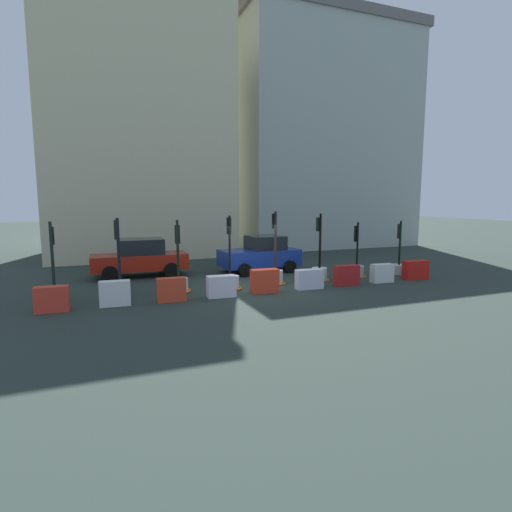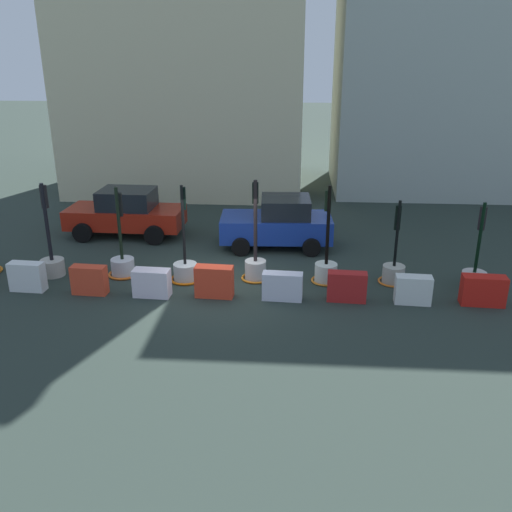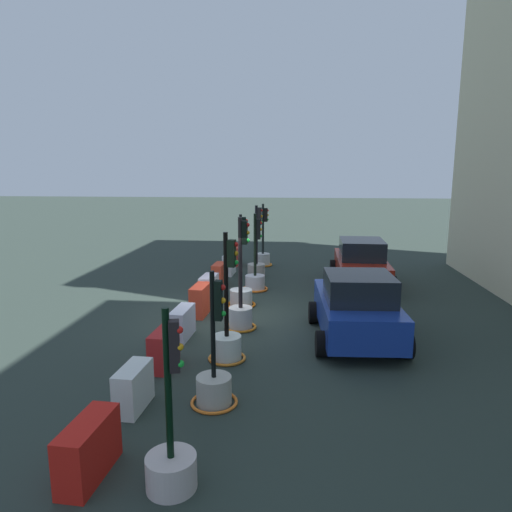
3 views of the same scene
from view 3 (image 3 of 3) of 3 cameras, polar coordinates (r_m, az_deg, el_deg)
The scene contains 20 objects.
ground_plane at distance 13.62m, azimuth -3.39°, elevation -7.51°, with size 120.00×120.00×0.00m, color #28342E.
traffic_light_0 at distance 20.56m, azimuth 0.88°, elevation 0.00°, with size 0.86×0.86×2.79m.
traffic_light_1 at distance 18.45m, azimuth 0.07°, elevation -0.96°, with size 0.72×0.72×2.88m.
traffic_light_2 at distance 16.37m, azimuth -0.09°, elevation -2.87°, with size 0.93×0.93×2.76m.
traffic_light_3 at distance 14.49m, azimuth -1.86°, elevation -4.78°, with size 0.93×0.93×2.92m.
traffic_light_4 at distance 12.44m, azimuth -1.91°, elevation -6.81°, with size 0.87×0.87×3.04m.
traffic_light_5 at distance 10.49m, azimuth -3.64°, elevation -10.40°, with size 0.87×0.87×2.93m.
traffic_light_6 at distance 8.70m, azimuth -5.25°, elevation -15.63°, with size 0.88×0.88×2.52m.
traffic_light_7 at distance 6.78m, azimuth -10.57°, elevation -23.66°, with size 0.70×0.70×2.54m.
construction_barrier_0 at distance 20.69m, azimuth -2.74°, elevation -0.03°, with size 1.03×0.47×0.82m.
construction_barrier_1 at distance 18.84m, azimuth -3.38°, elevation -1.05°, with size 1.01×0.44×0.85m.
construction_barrier_2 at distance 17.07m, azimuth -4.65°, elevation -2.33°, with size 1.00×0.43×0.83m.
construction_barrier_3 at distance 15.36m, azimuth -5.92°, elevation -3.91°, with size 1.05×0.51×0.79m.
construction_barrier_4 at distance 13.68m, azimuth -6.99°, elevation -5.52°, with size 1.08×0.47×0.90m.
construction_barrier_5 at distance 11.94m, azimuth -9.21°, elevation -8.30°, with size 1.12×0.45×0.78m.
construction_barrier_6 at distance 10.33m, azimuth -11.47°, elevation -11.30°, with size 1.09×0.44×0.84m.
construction_barrier_7 at distance 8.80m, azimuth -15.10°, elevation -15.66°, with size 0.99×0.46×0.79m.
construction_barrier_8 at distance 7.28m, azimuth -20.26°, elevation -21.78°, with size 1.18×0.50×0.83m.
car_blue_estate at distance 11.79m, azimuth 12.47°, elevation -6.34°, with size 3.91×2.33×1.76m.
car_red_compact at distance 17.34m, azimuth 13.01°, elevation -0.87°, with size 4.30×2.23×1.75m.
Camera 3 is at (12.79, 2.00, 4.24)m, focal length 31.91 mm.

